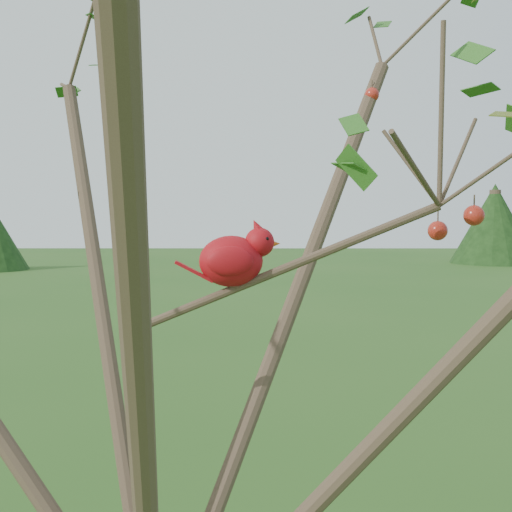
% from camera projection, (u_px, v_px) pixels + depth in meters
% --- Properties ---
extents(crabapple_tree, '(2.35, 2.05, 2.95)m').
position_uv_depth(crabapple_tree, '(162.00, 248.00, 1.17)').
color(crabapple_tree, '#432F24').
rests_on(crabapple_tree, ground).
extents(cardinal, '(0.21, 0.12, 0.15)m').
position_uv_depth(cardinal, '(235.00, 258.00, 1.28)').
color(cardinal, '#B10F18').
rests_on(cardinal, ground).
extents(distant_trees, '(44.46, 10.06, 3.54)m').
position_uv_depth(distant_trees, '(284.00, 231.00, 25.77)').
color(distant_trees, '#432F24').
rests_on(distant_trees, ground).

